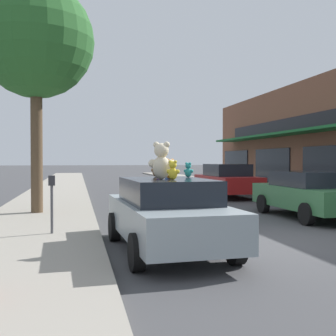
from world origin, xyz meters
The scene contains 14 objects.
ground_plane centered at (0.00, 0.00, 0.00)m, with size 260.00×260.00×0.00m, color #424244.
sidewalk_near centered at (-5.35, 0.00, 0.06)m, with size 3.09×90.00×0.13m.
plush_art_car centered at (-2.64, -0.29, 0.74)m, with size 2.02×4.25×1.38m.
teddy_bear_giant centered at (-2.76, -0.38, 1.72)m, with size 0.53×0.38×0.70m.
teddy_bear_teal centered at (-2.06, 0.33, 1.53)m, with size 0.21×0.21×0.31m.
teddy_bear_blue centered at (-2.41, 0.68, 1.55)m, with size 0.26×0.17×0.35m.
teddy_bear_brown centered at (-2.67, 0.73, 1.55)m, with size 0.24×0.22×0.34m.
teddy_bear_yellow centered at (-2.61, -0.66, 1.55)m, with size 0.25×0.23×0.35m.
teddy_bear_purple centered at (-2.74, -0.02, 1.50)m, with size 0.16×0.16×0.24m.
teddy_bear_orange centered at (-2.58, -0.27, 1.57)m, with size 0.29×0.21×0.38m.
parked_car_far_center centered at (2.53, 3.35, 0.74)m, with size 1.96×4.33×1.39m.
parked_car_far_right centered at (2.53, 10.54, 0.79)m, with size 2.00×4.70×1.55m.
street_tree centered at (-5.53, 5.34, 5.36)m, with size 3.52×3.52×7.03m.
parking_meter centered at (-4.86, 1.43, 0.94)m, with size 0.14×0.10×1.27m.
Camera 1 is at (-4.30, -8.10, 1.74)m, focal length 45.00 mm.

